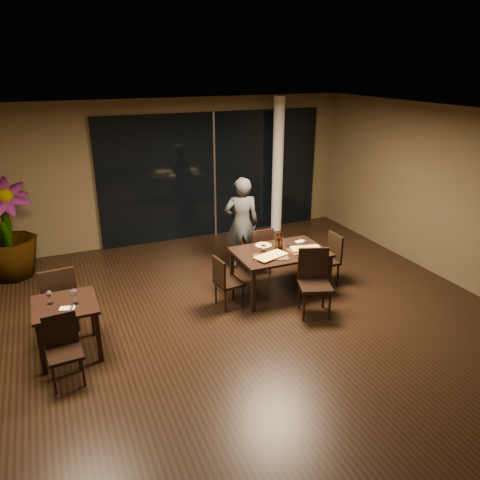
# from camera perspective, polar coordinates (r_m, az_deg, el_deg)

# --- Properties ---
(ground) EXTENTS (8.00, 8.00, 0.00)m
(ground) POSITION_cam_1_polar(r_m,az_deg,el_deg) (7.03, 0.50, -10.52)
(ground) COLOR black
(ground) RESTS_ON ground
(wall_back) EXTENTS (8.00, 0.10, 3.00)m
(wall_back) POSITION_cam_1_polar(r_m,az_deg,el_deg) (10.08, -8.79, 8.25)
(wall_back) COLOR #453A24
(wall_back) RESTS_ON ground
(wall_right) EXTENTS (0.10, 8.00, 3.00)m
(wall_right) POSITION_cam_1_polar(r_m,az_deg,el_deg) (8.75, 25.72, 4.47)
(wall_right) COLOR #453A24
(wall_right) RESTS_ON ground
(ceiling) EXTENTS (8.00, 8.00, 0.04)m
(ceiling) POSITION_cam_1_polar(r_m,az_deg,el_deg) (6.04, 0.59, 14.75)
(ceiling) COLOR white
(ceiling) RESTS_ON wall_back
(window_panel) EXTENTS (5.00, 0.06, 2.70)m
(window_panel) POSITION_cam_1_polar(r_m,az_deg,el_deg) (10.32, -3.19, 7.90)
(window_panel) COLOR black
(window_panel) RESTS_ON ground
(column) EXTENTS (0.24, 0.24, 3.00)m
(column) POSITION_cam_1_polar(r_m,az_deg,el_deg) (10.56, 4.62, 9.00)
(column) COLOR silver
(column) RESTS_ON ground
(main_table) EXTENTS (1.50, 1.00, 0.75)m
(main_table) POSITION_cam_1_polar(r_m,az_deg,el_deg) (7.76, 4.93, -1.85)
(main_table) COLOR black
(main_table) RESTS_ON ground
(side_table) EXTENTS (0.80, 0.80, 0.75)m
(side_table) POSITION_cam_1_polar(r_m,az_deg,el_deg) (6.55, -20.46, -8.24)
(side_table) COLOR black
(side_table) RESTS_ON ground
(chair_main_far) EXTENTS (0.42, 0.42, 0.91)m
(chair_main_far) POSITION_cam_1_polar(r_m,az_deg,el_deg) (8.45, 2.42, -1.08)
(chair_main_far) COLOR black
(chair_main_far) RESTS_ON ground
(chair_main_near) EXTENTS (0.60, 0.60, 1.02)m
(chair_main_near) POSITION_cam_1_polar(r_m,az_deg,el_deg) (7.26, 9.01, -4.63)
(chair_main_near) COLOR black
(chair_main_near) RESTS_ON ground
(chair_main_left) EXTENTS (0.44, 0.44, 0.85)m
(chair_main_left) POSITION_cam_1_polar(r_m,az_deg,el_deg) (7.35, -1.85, -4.89)
(chair_main_left) COLOR black
(chair_main_left) RESTS_ON ground
(chair_main_right) EXTENTS (0.43, 0.43, 0.91)m
(chair_main_right) POSITION_cam_1_polar(r_m,az_deg,el_deg) (8.25, 10.80, -2.00)
(chair_main_right) COLOR black
(chair_main_right) RESTS_ON ground
(chair_side_far) EXTENTS (0.51, 0.51, 1.03)m
(chair_side_far) POSITION_cam_1_polar(r_m,az_deg,el_deg) (7.12, -21.21, -6.37)
(chair_side_far) COLOR black
(chair_side_far) RESTS_ON ground
(chair_side_near) EXTENTS (0.43, 0.43, 0.86)m
(chair_side_near) POSITION_cam_1_polar(r_m,az_deg,el_deg) (6.14, -20.75, -11.93)
(chair_side_near) COLOR black
(chair_side_near) RESTS_ON ground
(diner) EXTENTS (0.67, 0.54, 1.75)m
(diner) POSITION_cam_1_polar(r_m,az_deg,el_deg) (8.62, 0.19, 2.00)
(diner) COLOR #292C2D
(diner) RESTS_ON ground
(potted_plant) EXTENTS (1.22, 1.22, 1.77)m
(potted_plant) POSITION_cam_1_polar(r_m,az_deg,el_deg) (9.21, -26.66, 1.04)
(potted_plant) COLOR #1B4B19
(potted_plant) RESTS_ON ground
(pizza_board_left) EXTENTS (0.60, 0.42, 0.01)m
(pizza_board_left) POSITION_cam_1_polar(r_m,az_deg,el_deg) (7.46, 3.80, -2.09)
(pizza_board_left) COLOR #402714
(pizza_board_left) RESTS_ON main_table
(pizza_board_right) EXTENTS (0.60, 0.32, 0.01)m
(pizza_board_right) POSITION_cam_1_polar(r_m,az_deg,el_deg) (7.82, 8.01, -1.16)
(pizza_board_right) COLOR #452416
(pizza_board_right) RESTS_ON main_table
(oblong_pizza_left) EXTENTS (0.58, 0.40, 0.02)m
(oblong_pizza_left) POSITION_cam_1_polar(r_m,az_deg,el_deg) (7.46, 3.80, -1.97)
(oblong_pizza_left) COLOR maroon
(oblong_pizza_left) RESTS_ON pizza_board_left
(oblong_pizza_right) EXTENTS (0.52, 0.33, 0.02)m
(oblong_pizza_right) POSITION_cam_1_polar(r_m,az_deg,el_deg) (7.81, 8.01, -1.05)
(oblong_pizza_right) COLOR maroon
(oblong_pizza_right) RESTS_ON pizza_board_right
(round_pizza) EXTENTS (0.27, 0.27, 0.01)m
(round_pizza) POSITION_cam_1_polar(r_m,az_deg,el_deg) (7.92, 2.86, -0.68)
(round_pizza) COLOR #A63912
(round_pizza) RESTS_ON main_table
(bottle_a) EXTENTS (0.07, 0.07, 0.30)m
(bottle_a) POSITION_cam_1_polar(r_m,az_deg,el_deg) (7.71, 4.54, -0.19)
(bottle_a) COLOR black
(bottle_a) RESTS_ON main_table
(bottle_b) EXTENTS (0.07, 0.07, 0.31)m
(bottle_b) POSITION_cam_1_polar(r_m,az_deg,el_deg) (7.73, 4.99, -0.13)
(bottle_b) COLOR black
(bottle_b) RESTS_ON main_table
(bottle_c) EXTENTS (0.06, 0.06, 0.30)m
(bottle_c) POSITION_cam_1_polar(r_m,az_deg,el_deg) (7.75, 4.60, -0.09)
(bottle_c) COLOR black
(bottle_c) RESTS_ON main_table
(tumbler_left) EXTENTS (0.08, 0.08, 0.10)m
(tumbler_left) POSITION_cam_1_polar(r_m,az_deg,el_deg) (7.69, 2.88, -1.01)
(tumbler_left) COLOR white
(tumbler_left) RESTS_ON main_table
(tumbler_right) EXTENTS (0.08, 0.08, 0.09)m
(tumbler_right) POSITION_cam_1_polar(r_m,az_deg,el_deg) (7.94, 6.04, -0.43)
(tumbler_right) COLOR white
(tumbler_right) RESTS_ON main_table
(napkin_near) EXTENTS (0.19, 0.12, 0.01)m
(napkin_near) POSITION_cam_1_polar(r_m,az_deg,el_deg) (7.90, 8.86, -0.97)
(napkin_near) COLOR silver
(napkin_near) RESTS_ON main_table
(napkin_far) EXTENTS (0.19, 0.12, 0.01)m
(napkin_far) POSITION_cam_1_polar(r_m,az_deg,el_deg) (8.16, 7.38, -0.17)
(napkin_far) COLOR white
(napkin_far) RESTS_ON main_table
(wine_glass_a) EXTENTS (0.08, 0.08, 0.18)m
(wine_glass_a) POSITION_cam_1_polar(r_m,az_deg,el_deg) (6.51, -22.18, -6.52)
(wine_glass_a) COLOR white
(wine_glass_a) RESTS_ON side_table
(wine_glass_b) EXTENTS (0.09, 0.09, 0.20)m
(wine_glass_b) POSITION_cam_1_polar(r_m,az_deg,el_deg) (6.39, -19.60, -6.56)
(wine_glass_b) COLOR white
(wine_glass_b) RESTS_ON side_table
(side_napkin) EXTENTS (0.20, 0.15, 0.01)m
(side_napkin) POSITION_cam_1_polar(r_m,az_deg,el_deg) (6.34, -20.32, -7.83)
(side_napkin) COLOR white
(side_napkin) RESTS_ON side_table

